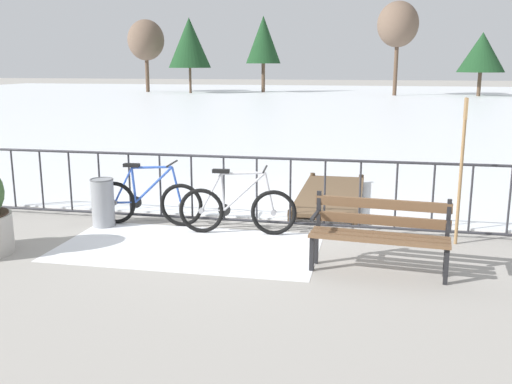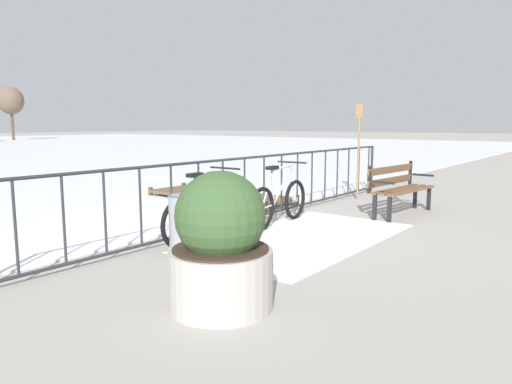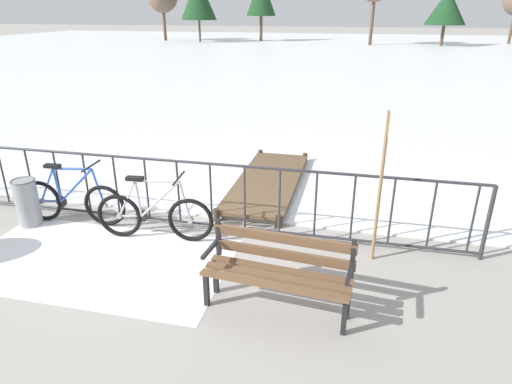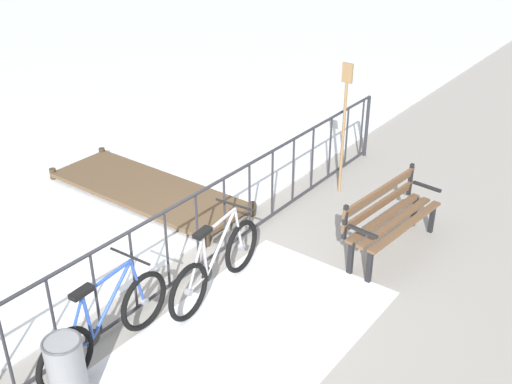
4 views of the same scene
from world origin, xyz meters
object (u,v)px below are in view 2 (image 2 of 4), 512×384
park_bench (399,185)px  bicycle_near_railing (207,214)px  bicycle_second (279,202)px  trash_bin (183,223)px  planter_with_shrub (221,246)px  oar_upright (359,145)px

park_bench → bicycle_near_railing: bearing=158.8°
bicycle_second → trash_bin: bicycle_second is taller
trash_bin → planter_with_shrub: bearing=-123.5°
park_bench → planter_with_shrub: bearing=-175.5°
planter_with_shrub → trash_bin: 1.85m
bicycle_second → trash_bin: 2.08m
bicycle_near_railing → oar_upright: oar_upright is taller
trash_bin → oar_upright: bearing=1.6°
bicycle_second → park_bench: bicycle_second is taller
bicycle_near_railing → planter_with_shrub: size_ratio=1.44×
bicycle_second → bicycle_near_railing: bearing=172.5°
planter_with_shrub → oar_upright: bearing=15.3°
park_bench → planter_with_shrub: 5.11m
bicycle_second → planter_with_shrub: bearing=-153.4°
bicycle_near_railing → park_bench: 3.69m
bicycle_second → park_bench: (2.00, -1.14, 0.14)m
bicycle_second → trash_bin: bearing=-179.7°
park_bench → trash_bin: 4.23m
bicycle_near_railing → planter_with_shrub: (-1.65, -1.74, 0.18)m
bicycle_near_railing → trash_bin: size_ratio=2.34×
oar_upright → park_bench: bearing=-129.2°
park_bench → oar_upright: 1.76m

